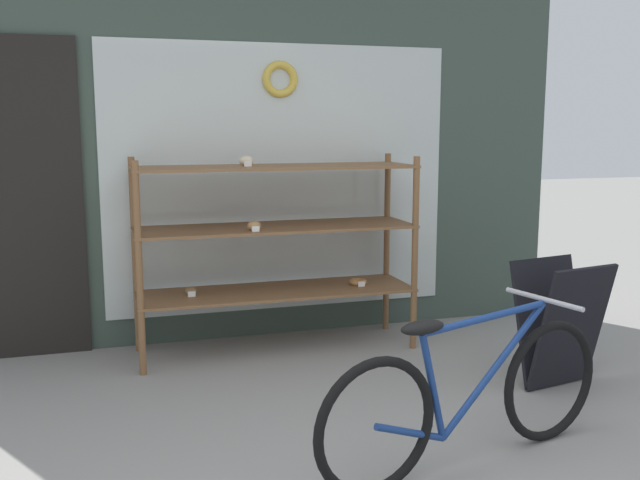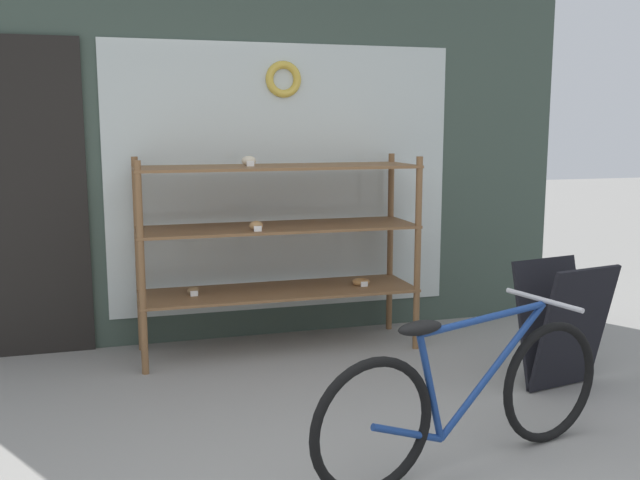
% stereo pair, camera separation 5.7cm
% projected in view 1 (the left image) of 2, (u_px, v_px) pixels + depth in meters
% --- Properties ---
extents(storefront_facade, '(4.76, 0.13, 3.80)m').
position_uv_depth(storefront_facade, '(244.00, 81.00, 4.98)').
color(storefront_facade, '#3D4C42').
rests_on(storefront_facade, ground_plane).
extents(display_case, '(1.87, 0.55, 1.33)m').
position_uv_depth(display_case, '(276.00, 233.00, 4.80)').
color(display_case, brown).
rests_on(display_case, ground_plane).
extents(bicycle, '(1.60, 0.55, 0.73)m').
position_uv_depth(bicycle, '(469.00, 397.00, 3.20)').
color(bicycle, black).
rests_on(bicycle, ground_plane).
extents(sandwich_board, '(0.54, 0.46, 0.74)m').
position_uv_depth(sandwich_board, '(560.00, 324.00, 4.19)').
color(sandwich_board, black).
rests_on(sandwich_board, ground_plane).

